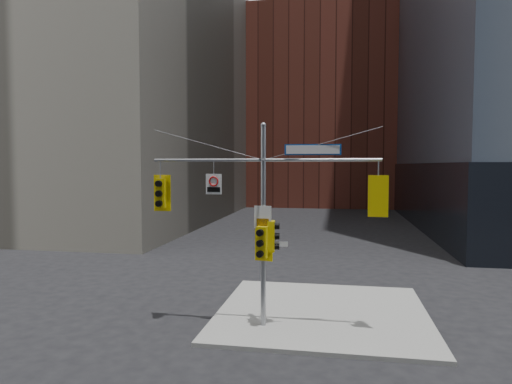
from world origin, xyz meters
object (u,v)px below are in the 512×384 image
(traffic_light_east_arm, at_px, (378,196))
(street_sign_blade, at_px, (313,150))
(signal_assembly, at_px, (263,205))
(traffic_light_west_arm, at_px, (161,193))
(regulatory_sign_arm, at_px, (214,183))
(traffic_light_pole_side, at_px, (272,236))
(traffic_light_pole_front, at_px, (262,242))

(traffic_light_east_arm, bearing_deg, street_sign_blade, 2.81)
(signal_assembly, bearing_deg, traffic_light_west_arm, 179.80)
(signal_assembly, distance_m, regulatory_sign_arm, 1.94)
(signal_assembly, xyz_separation_m, traffic_light_west_arm, (-3.79, 0.01, 0.38))
(traffic_light_pole_side, xyz_separation_m, traffic_light_pole_front, (-0.32, -0.28, -0.18))
(signal_assembly, xyz_separation_m, street_sign_blade, (1.71, 0.00, 1.93))
(signal_assembly, distance_m, traffic_light_east_arm, 3.90)
(traffic_light_pole_side, bearing_deg, regulatory_sign_arm, 86.67)
(traffic_light_west_arm, bearing_deg, street_sign_blade, -2.69)
(traffic_light_pole_front, bearing_deg, signal_assembly, 100.67)
(signal_assembly, xyz_separation_m, regulatory_sign_arm, (-1.78, -0.02, 0.76))
(signal_assembly, relative_size, traffic_light_pole_side, 7.39)
(regulatory_sign_arm, bearing_deg, street_sign_blade, 4.04)
(traffic_light_west_arm, bearing_deg, traffic_light_east_arm, -2.69)
(traffic_light_pole_front, distance_m, regulatory_sign_arm, 2.70)
(traffic_light_west_arm, xyz_separation_m, traffic_light_pole_front, (3.79, -0.28, -1.64))
(signal_assembly, relative_size, traffic_light_east_arm, 5.80)
(signal_assembly, bearing_deg, traffic_light_pole_side, 1.82)
(traffic_light_pole_front, bearing_deg, street_sign_blade, 19.41)
(traffic_light_pole_front, relative_size, regulatory_sign_arm, 1.86)
(signal_assembly, xyz_separation_m, traffic_light_pole_side, (0.33, 0.01, -1.08))
(traffic_light_east_arm, height_order, regulatory_sign_arm, regulatory_sign_arm)
(traffic_light_pole_front, bearing_deg, traffic_light_east_arm, 14.35)
(signal_assembly, relative_size, traffic_light_pole_front, 5.90)
(traffic_light_west_arm, xyz_separation_m, traffic_light_east_arm, (7.67, -0.01, 0.00))
(traffic_light_pole_front, bearing_deg, traffic_light_west_arm, -173.81)
(traffic_light_pole_side, height_order, street_sign_blade, street_sign_blade)
(street_sign_blade, bearing_deg, signal_assembly, 175.06)
(traffic_light_pole_side, bearing_deg, signal_assembly, 87.67)
(street_sign_blade, bearing_deg, traffic_light_pole_side, 174.66)
(traffic_light_pole_front, xyz_separation_m, regulatory_sign_arm, (-1.78, 0.25, 2.02))
(street_sign_blade, bearing_deg, regulatory_sign_arm, 175.34)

